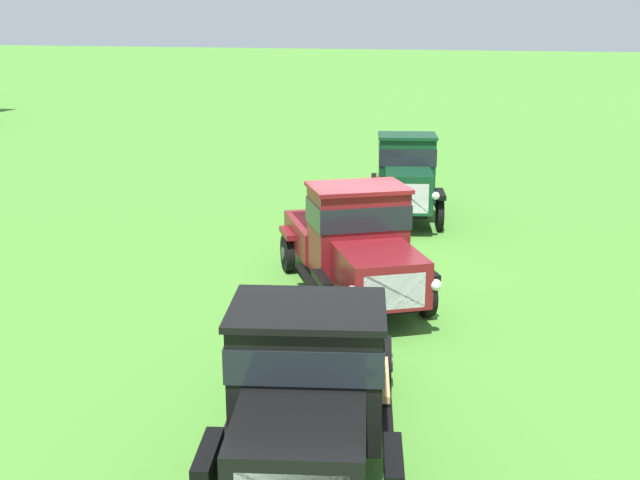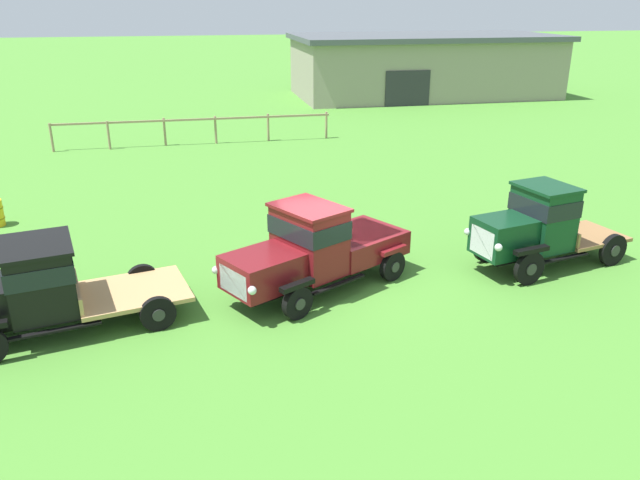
# 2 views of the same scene
# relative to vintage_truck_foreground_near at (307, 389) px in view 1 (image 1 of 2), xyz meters

# --- Properties ---
(ground_plane) EXTENTS (240.00, 240.00, 0.00)m
(ground_plane) POSITION_rel_vintage_truck_foreground_near_xyz_m (6.88, 0.88, -1.12)
(ground_plane) COLOR #47842D
(vintage_truck_foreground_near) EXTENTS (5.60, 3.09, 2.11)m
(vintage_truck_foreground_near) POSITION_rel_vintage_truck_foreground_near_xyz_m (0.00, 0.00, 0.00)
(vintage_truck_foreground_near) COLOR black
(vintage_truck_foreground_near) RESTS_ON ground
(vintage_truck_second_in_line) EXTENTS (5.36, 4.02, 2.27)m
(vintage_truck_second_in_line) POSITION_rel_vintage_truck_foreground_near_xyz_m (6.44, 0.97, -0.01)
(vintage_truck_second_in_line) COLOR black
(vintage_truck_second_in_line) RESTS_ON ground
(vintage_truck_midrow_center) EXTENTS (4.96, 2.68, 2.34)m
(vintage_truck_midrow_center) POSITION_rel_vintage_truck_foreground_near_xyz_m (12.62, 1.03, 0.10)
(vintage_truck_midrow_center) COLOR black
(vintage_truck_midrow_center) RESTS_ON ground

